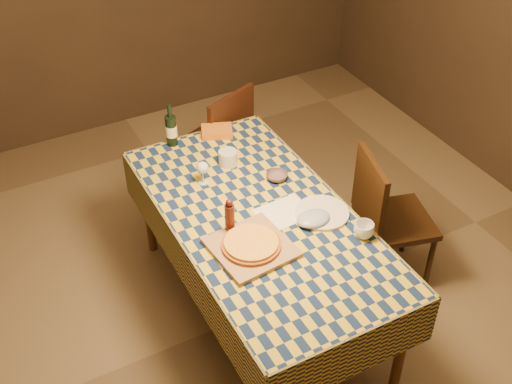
{
  "coord_description": "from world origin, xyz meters",
  "views": [
    {
      "loc": [
        -1.26,
        -2.31,
        3.03
      ],
      "look_at": [
        0.0,
        0.05,
        0.9
      ],
      "focal_mm": 45.0,
      "sensor_mm": 36.0,
      "label": 1
    }
  ],
  "objects_px": {
    "bowl": "(277,176)",
    "chair_far": "(220,141)",
    "cutting_board": "(251,247)",
    "white_plate": "(322,213)",
    "wine_bottle": "(171,130)",
    "dining_table": "(260,226)",
    "pizza": "(251,244)",
    "chair_right": "(384,214)"
  },
  "relations": [
    {
      "from": "chair_right",
      "to": "dining_table",
      "type": "bearing_deg",
      "value": 174.08
    },
    {
      "from": "pizza",
      "to": "bowl",
      "type": "height_order",
      "value": "pizza"
    },
    {
      "from": "chair_right",
      "to": "white_plate",
      "type": "bearing_deg",
      "value": -173.25
    },
    {
      "from": "chair_far",
      "to": "chair_right",
      "type": "xyz_separation_m",
      "value": [
        0.54,
        -1.18,
        0.0
      ]
    },
    {
      "from": "pizza",
      "to": "chair_far",
      "type": "bearing_deg",
      "value": 71.48
    },
    {
      "from": "cutting_board",
      "to": "bowl",
      "type": "distance_m",
      "value": 0.61
    },
    {
      "from": "pizza",
      "to": "chair_right",
      "type": "relative_size",
      "value": 0.43
    },
    {
      "from": "cutting_board",
      "to": "bowl",
      "type": "height_order",
      "value": "bowl"
    },
    {
      "from": "bowl",
      "to": "chair_far",
      "type": "height_order",
      "value": "chair_far"
    },
    {
      "from": "pizza",
      "to": "white_plate",
      "type": "bearing_deg",
      "value": 7.83
    },
    {
      "from": "wine_bottle",
      "to": "white_plate",
      "type": "relative_size",
      "value": 0.96
    },
    {
      "from": "dining_table",
      "to": "pizza",
      "type": "height_order",
      "value": "pizza"
    },
    {
      "from": "pizza",
      "to": "white_plate",
      "type": "relative_size",
      "value": 1.36
    },
    {
      "from": "cutting_board",
      "to": "pizza",
      "type": "distance_m",
      "value": 0.03
    },
    {
      "from": "wine_bottle",
      "to": "dining_table",
      "type": "bearing_deg",
      "value": -79.71
    },
    {
      "from": "cutting_board",
      "to": "wine_bottle",
      "type": "relative_size",
      "value": 1.35
    },
    {
      "from": "white_plate",
      "to": "chair_right",
      "type": "distance_m",
      "value": 0.57
    },
    {
      "from": "bowl",
      "to": "chair_far",
      "type": "relative_size",
      "value": 0.13
    },
    {
      "from": "white_plate",
      "to": "wine_bottle",
      "type": "bearing_deg",
      "value": 114.55
    },
    {
      "from": "white_plate",
      "to": "dining_table",
      "type": "bearing_deg",
      "value": 154.73
    },
    {
      "from": "dining_table",
      "to": "chair_far",
      "type": "bearing_deg",
      "value": 76.07
    },
    {
      "from": "white_plate",
      "to": "chair_far",
      "type": "height_order",
      "value": "chair_far"
    },
    {
      "from": "chair_right",
      "to": "cutting_board",
      "type": "bearing_deg",
      "value": -172.73
    },
    {
      "from": "bowl",
      "to": "wine_bottle",
      "type": "xyz_separation_m",
      "value": [
        -0.4,
        0.62,
        0.09
      ]
    },
    {
      "from": "cutting_board",
      "to": "bowl",
      "type": "xyz_separation_m",
      "value": [
        0.41,
        0.45,
        0.01
      ]
    },
    {
      "from": "dining_table",
      "to": "bowl",
      "type": "distance_m",
      "value": 0.36
    },
    {
      "from": "cutting_board",
      "to": "pizza",
      "type": "relative_size",
      "value": 0.95
    },
    {
      "from": "wine_bottle",
      "to": "chair_right",
      "type": "bearing_deg",
      "value": -44.53
    },
    {
      "from": "wine_bottle",
      "to": "white_plate",
      "type": "height_order",
      "value": "wine_bottle"
    },
    {
      "from": "white_plate",
      "to": "chair_far",
      "type": "xyz_separation_m",
      "value": [
        -0.03,
        1.24,
        -0.26
      ]
    },
    {
      "from": "pizza",
      "to": "chair_right",
      "type": "distance_m",
      "value": 1.02
    },
    {
      "from": "bowl",
      "to": "white_plate",
      "type": "relative_size",
      "value": 0.42
    },
    {
      "from": "cutting_board",
      "to": "chair_right",
      "type": "bearing_deg",
      "value": 7.27
    },
    {
      "from": "cutting_board",
      "to": "chair_far",
      "type": "distance_m",
      "value": 1.4
    },
    {
      "from": "pizza",
      "to": "white_plate",
      "type": "height_order",
      "value": "pizza"
    },
    {
      "from": "white_plate",
      "to": "chair_far",
      "type": "bearing_deg",
      "value": 91.47
    },
    {
      "from": "wine_bottle",
      "to": "chair_far",
      "type": "distance_m",
      "value": 0.6
    },
    {
      "from": "cutting_board",
      "to": "chair_right",
      "type": "xyz_separation_m",
      "value": [
        0.97,
        0.12,
        -0.26
      ]
    },
    {
      "from": "bowl",
      "to": "white_plate",
      "type": "xyz_separation_m",
      "value": [
        0.06,
        -0.39,
        -0.01
      ]
    },
    {
      "from": "bowl",
      "to": "white_plate",
      "type": "bearing_deg",
      "value": -80.76
    },
    {
      "from": "cutting_board",
      "to": "white_plate",
      "type": "bearing_deg",
      "value": 7.83
    },
    {
      "from": "chair_far",
      "to": "chair_right",
      "type": "height_order",
      "value": "same"
    }
  ]
}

